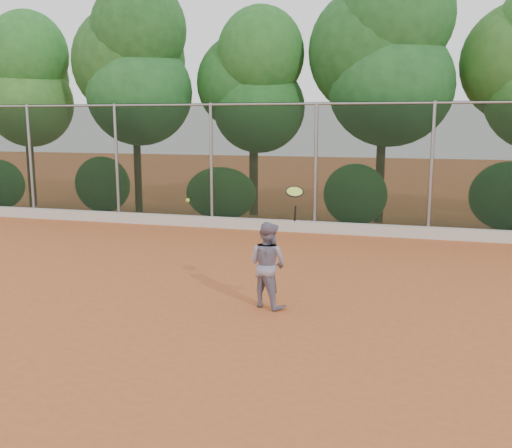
# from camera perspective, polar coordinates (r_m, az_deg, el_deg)

# --- Properties ---
(ground) EXTENTS (80.00, 80.00, 0.00)m
(ground) POSITION_cam_1_polar(r_m,az_deg,el_deg) (9.21, -1.70, -8.75)
(ground) COLOR #B7592B
(ground) RESTS_ON ground
(concrete_curb) EXTENTS (24.00, 0.20, 0.30)m
(concrete_curb) POSITION_cam_1_polar(r_m,az_deg,el_deg) (15.62, 5.76, -0.30)
(concrete_curb) COLOR beige
(concrete_curb) RESTS_ON ground
(tennis_player) EXTENTS (0.84, 0.76, 1.41)m
(tennis_player) POSITION_cam_1_polar(r_m,az_deg,el_deg) (9.27, 1.18, -4.07)
(tennis_player) COLOR gray
(tennis_player) RESTS_ON ground
(chainlink_fence) EXTENTS (24.09, 0.09, 3.50)m
(chainlink_fence) POSITION_cam_1_polar(r_m,az_deg,el_deg) (15.57, 5.99, 6.01)
(chainlink_fence) COLOR black
(chainlink_fence) RESTS_ON ground
(foliage_backdrop) EXTENTS (23.70, 3.63, 7.55)m
(foliage_backdrop) POSITION_cam_1_polar(r_m,az_deg,el_deg) (17.63, 5.46, 14.78)
(foliage_backdrop) COLOR #452D1A
(foliage_backdrop) RESTS_ON ground
(tennis_racket) EXTENTS (0.35, 0.34, 0.57)m
(tennis_racket) POSITION_cam_1_polar(r_m,az_deg,el_deg) (8.78, 3.89, 3.00)
(tennis_racket) COLOR black
(tennis_racket) RESTS_ON ground
(tennis_ball_in_flight) EXTENTS (0.07, 0.07, 0.07)m
(tennis_ball_in_flight) POSITION_cam_1_polar(r_m,az_deg,el_deg) (10.00, -6.85, 2.37)
(tennis_ball_in_flight) COLOR #A8CC2E
(tennis_ball_in_flight) RESTS_ON ground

